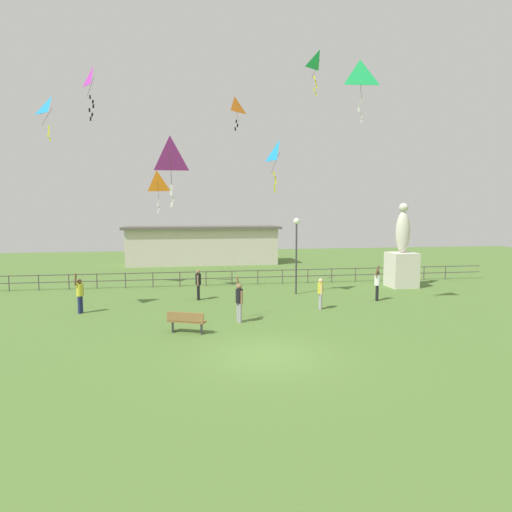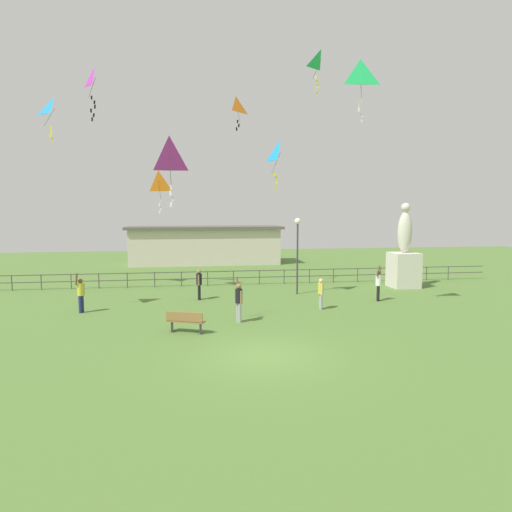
{
  "view_description": "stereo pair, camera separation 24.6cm",
  "coord_description": "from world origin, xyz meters",
  "px_view_note": "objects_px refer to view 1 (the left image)",
  "views": [
    {
      "loc": [
        -2.62,
        -13.75,
        4.74
      ],
      "look_at": [
        0.6,
        5.91,
        2.7
      ],
      "focal_mm": 30.65,
      "sensor_mm": 36.0,
      "label": 1
    },
    {
      "loc": [
        -2.37,
        -13.79,
        4.74
      ],
      "look_at": [
        0.6,
        5.91,
        2.7
      ],
      "focal_mm": 30.65,
      "sensor_mm": 36.0,
      "label": 2
    }
  ],
  "objects_px": {
    "kite_0": "(279,154)",
    "kite_5": "(360,76)",
    "person_1": "(377,283)",
    "person_3": "(239,300)",
    "person_2": "(198,283)",
    "kite_7": "(170,155)",
    "kite_6": "(235,106)",
    "kite_2": "(52,109)",
    "statue_monument": "(402,260)",
    "kite_4": "(319,61)",
    "park_bench": "(186,321)",
    "person_4": "(80,293)",
    "kite_8": "(94,80)",
    "person_0": "(320,292)",
    "kite_3": "(157,182)",
    "lamppost": "(296,239)"
  },
  "relations": [
    {
      "from": "statue_monument",
      "to": "person_4",
      "type": "distance_m",
      "value": 18.82
    },
    {
      "from": "park_bench",
      "to": "kite_7",
      "type": "relative_size",
      "value": 0.58
    },
    {
      "from": "person_1",
      "to": "kite_7",
      "type": "bearing_deg",
      "value": -157.17
    },
    {
      "from": "kite_0",
      "to": "kite_8",
      "type": "height_order",
      "value": "kite_8"
    },
    {
      "from": "person_3",
      "to": "kite_6",
      "type": "height_order",
      "value": "kite_6"
    },
    {
      "from": "person_1",
      "to": "person_3",
      "type": "relative_size",
      "value": 0.98
    },
    {
      "from": "statue_monument",
      "to": "kite_2",
      "type": "relative_size",
      "value": 2.16
    },
    {
      "from": "person_3",
      "to": "kite_2",
      "type": "relative_size",
      "value": 0.81
    },
    {
      "from": "kite_7",
      "to": "kite_2",
      "type": "bearing_deg",
      "value": 124.84
    },
    {
      "from": "person_4",
      "to": "statue_monument",
      "type": "bearing_deg",
      "value": 13.14
    },
    {
      "from": "person_2",
      "to": "person_3",
      "type": "xyz_separation_m",
      "value": [
        1.59,
        -5.09,
        0.04
      ]
    },
    {
      "from": "kite_2",
      "to": "kite_6",
      "type": "bearing_deg",
      "value": -4.46
    },
    {
      "from": "person_2",
      "to": "person_4",
      "type": "height_order",
      "value": "person_4"
    },
    {
      "from": "statue_monument",
      "to": "kite_2",
      "type": "bearing_deg",
      "value": 175.82
    },
    {
      "from": "lamppost",
      "to": "person_2",
      "type": "bearing_deg",
      "value": -171.89
    },
    {
      "from": "statue_monument",
      "to": "kite_4",
      "type": "xyz_separation_m",
      "value": [
        -5.87,
        -1.03,
        11.35
      ]
    },
    {
      "from": "kite_5",
      "to": "statue_monument",
      "type": "bearing_deg",
      "value": 48.72
    },
    {
      "from": "person_4",
      "to": "kite_6",
      "type": "relative_size",
      "value": 0.96
    },
    {
      "from": "lamppost",
      "to": "park_bench",
      "type": "distance_m",
      "value": 9.96
    },
    {
      "from": "park_bench",
      "to": "person_1",
      "type": "height_order",
      "value": "person_1"
    },
    {
      "from": "kite_8",
      "to": "person_0",
      "type": "bearing_deg",
      "value": -21.29
    },
    {
      "from": "statue_monument",
      "to": "kite_3",
      "type": "distance_m",
      "value": 15.96
    },
    {
      "from": "person_3",
      "to": "kite_7",
      "type": "bearing_deg",
      "value": -158.01
    },
    {
      "from": "person_3",
      "to": "kite_5",
      "type": "relative_size",
      "value": 0.72
    },
    {
      "from": "person_0",
      "to": "kite_8",
      "type": "bearing_deg",
      "value": 158.71
    },
    {
      "from": "person_2",
      "to": "person_4",
      "type": "relative_size",
      "value": 0.86
    },
    {
      "from": "kite_7",
      "to": "kite_4",
      "type": "bearing_deg",
      "value": 41.82
    },
    {
      "from": "park_bench",
      "to": "kite_0",
      "type": "bearing_deg",
      "value": 50.34
    },
    {
      "from": "person_2",
      "to": "kite_7",
      "type": "xyz_separation_m",
      "value": [
        -1.17,
        -6.2,
        5.91
      ]
    },
    {
      "from": "lamppost",
      "to": "person_4",
      "type": "bearing_deg",
      "value": -164.8
    },
    {
      "from": "person_1",
      "to": "person_2",
      "type": "distance_m",
      "value": 9.56
    },
    {
      "from": "kite_2",
      "to": "kite_3",
      "type": "distance_m",
      "value": 6.95
    },
    {
      "from": "kite_7",
      "to": "kite_8",
      "type": "xyz_separation_m",
      "value": [
        -4.03,
        7.27,
        4.68
      ]
    },
    {
      "from": "person_1",
      "to": "kite_3",
      "type": "bearing_deg",
      "value": 153.07
    },
    {
      "from": "park_bench",
      "to": "kite_3",
      "type": "bearing_deg",
      "value": 98.73
    },
    {
      "from": "kite_0",
      "to": "kite_5",
      "type": "distance_m",
      "value": 5.7
    },
    {
      "from": "kite_8",
      "to": "kite_5",
      "type": "bearing_deg",
      "value": -24.43
    },
    {
      "from": "person_3",
      "to": "person_1",
      "type": "bearing_deg",
      "value": 23.13
    },
    {
      "from": "kite_7",
      "to": "kite_8",
      "type": "distance_m",
      "value": 9.54
    },
    {
      "from": "person_1",
      "to": "person_4",
      "type": "distance_m",
      "value": 14.96
    },
    {
      "from": "kite_2",
      "to": "park_bench",
      "type": "bearing_deg",
      "value": -53.86
    },
    {
      "from": "person_0",
      "to": "kite_4",
      "type": "xyz_separation_m",
      "value": [
        1.1,
        4.23,
        12.2
      ]
    },
    {
      "from": "person_3",
      "to": "person_4",
      "type": "distance_m",
      "value": 7.68
    },
    {
      "from": "person_0",
      "to": "kite_7",
      "type": "height_order",
      "value": "kite_7"
    },
    {
      "from": "kite_0",
      "to": "kite_6",
      "type": "xyz_separation_m",
      "value": [
        -2.0,
        3.16,
        3.11
      ]
    },
    {
      "from": "person_1",
      "to": "person_2",
      "type": "relative_size",
      "value": 1.17
    },
    {
      "from": "person_1",
      "to": "lamppost",
      "type": "bearing_deg",
      "value": 146.06
    },
    {
      "from": "kite_3",
      "to": "kite_7",
      "type": "distance_m",
      "value": 10.46
    },
    {
      "from": "kite_6",
      "to": "person_3",
      "type": "bearing_deg",
      "value": -95.42
    },
    {
      "from": "kite_5",
      "to": "kite_6",
      "type": "height_order",
      "value": "kite_6"
    }
  ]
}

